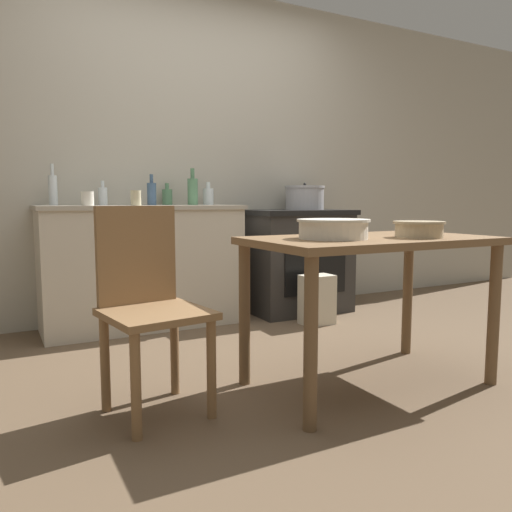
% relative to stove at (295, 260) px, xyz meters
% --- Properties ---
extents(ground_plane, '(14.00, 14.00, 0.00)m').
position_rel_stove_xyz_m(ground_plane, '(-0.77, -1.25, -0.42)').
color(ground_plane, brown).
extents(wall_back, '(8.00, 0.07, 2.55)m').
position_rel_stove_xyz_m(wall_back, '(-0.77, 0.33, 0.86)').
color(wall_back, '#B2AD9E').
rests_on(wall_back, ground_plane).
extents(counter_cabinet, '(1.42, 0.52, 0.87)m').
position_rel_stove_xyz_m(counter_cabinet, '(-1.25, 0.05, 0.02)').
color(counter_cabinet, beige).
rests_on(counter_cabinet, ground_plane).
extents(stove, '(0.84, 0.63, 0.83)m').
position_rel_stove_xyz_m(stove, '(0.00, 0.00, 0.00)').
color(stove, '#2D2B28').
rests_on(stove, ground_plane).
extents(work_table, '(1.17, 0.67, 0.73)m').
position_rel_stove_xyz_m(work_table, '(-0.58, -1.60, 0.21)').
color(work_table, brown).
rests_on(work_table, ground_plane).
extents(chair, '(0.45, 0.45, 0.88)m').
position_rel_stove_xyz_m(chair, '(-1.62, -1.39, 0.06)').
color(chair, olive).
rests_on(chair, ground_plane).
extents(flour_sack, '(0.24, 0.17, 0.36)m').
position_rel_stove_xyz_m(flour_sack, '(-0.11, -0.48, -0.24)').
color(flour_sack, beige).
rests_on(flour_sack, ground_plane).
extents(stock_pot, '(0.33, 0.33, 0.22)m').
position_rel_stove_xyz_m(stock_pot, '(0.12, 0.05, 0.51)').
color(stock_pot, '#A8A8AD').
rests_on(stock_pot, stove).
extents(mixing_bowl_large, '(0.24, 0.24, 0.08)m').
position_rel_stove_xyz_m(mixing_bowl_large, '(-0.41, -1.73, 0.35)').
color(mixing_bowl_large, tan).
rests_on(mixing_bowl_large, work_table).
extents(mixing_bowl_small, '(0.33, 0.33, 0.09)m').
position_rel_stove_xyz_m(mixing_bowl_small, '(-0.81, -1.60, 0.36)').
color(mixing_bowl_small, silver).
rests_on(mixing_bowl_small, work_table).
extents(bottle_far_left, '(0.08, 0.08, 0.27)m').
position_rel_stove_xyz_m(bottle_far_left, '(-0.85, 0.10, 0.56)').
color(bottle_far_left, '#517F5B').
rests_on(bottle_far_left, counter_cabinet).
extents(bottle_left, '(0.08, 0.08, 0.18)m').
position_rel_stove_xyz_m(bottle_left, '(-0.69, 0.18, 0.52)').
color(bottle_left, silver).
rests_on(bottle_left, counter_cabinet).
extents(bottle_mid_left, '(0.06, 0.06, 0.28)m').
position_rel_stove_xyz_m(bottle_mid_left, '(-1.82, 0.17, 0.56)').
color(bottle_mid_left, silver).
rests_on(bottle_mid_left, counter_cabinet).
extents(bottle_center_left, '(0.07, 0.07, 0.22)m').
position_rel_stove_xyz_m(bottle_center_left, '(-1.16, 0.11, 0.54)').
color(bottle_center_left, '#3D5675').
rests_on(bottle_center_left, counter_cabinet).
extents(bottle_center, '(0.08, 0.08, 0.16)m').
position_rel_stove_xyz_m(bottle_center, '(-1.00, 0.23, 0.52)').
color(bottle_center, '#517F5B').
rests_on(bottle_center, counter_cabinet).
extents(bottle_center_right, '(0.06, 0.06, 0.17)m').
position_rel_stove_xyz_m(bottle_center_right, '(-1.49, 0.18, 0.52)').
color(bottle_center_right, silver).
rests_on(bottle_center_right, counter_cabinet).
extents(cup_mid_right, '(0.07, 0.07, 0.10)m').
position_rel_stove_xyz_m(cup_mid_right, '(-1.33, -0.13, 0.50)').
color(cup_mid_right, beige).
rests_on(cup_mid_right, counter_cabinet).
extents(cup_right, '(0.08, 0.08, 0.09)m').
position_rel_stove_xyz_m(cup_right, '(-1.64, -0.10, 0.50)').
color(cup_right, silver).
rests_on(cup_right, counter_cabinet).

